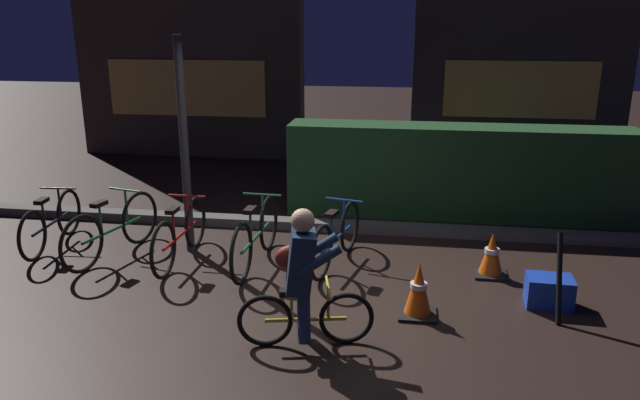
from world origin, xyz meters
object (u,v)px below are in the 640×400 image
at_px(blue_crate, 549,291).
at_px(closed_umbrella, 559,278).
at_px(parked_bike_center_right, 256,236).
at_px(parked_bike_leftmost, 52,222).
at_px(parked_bike_left_mid, 112,229).
at_px(cyclist, 302,277).
at_px(traffic_cone_near, 418,290).
at_px(parked_bike_right_mid, 336,238).
at_px(parked_bike_center_left, 180,234).
at_px(street_post, 184,148).
at_px(traffic_cone_far, 492,255).

height_order(blue_crate, closed_umbrella, closed_umbrella).
bearing_deg(parked_bike_center_right, blue_crate, -97.00).
distance_m(parked_bike_leftmost, parked_bike_left_mid, 0.92).
height_order(cyclist, closed_umbrella, cyclist).
bearing_deg(traffic_cone_near, parked_bike_right_mid, 129.39).
bearing_deg(parked_bike_left_mid, parked_bike_center_right, -76.20).
xyz_separation_m(parked_bike_center_left, blue_crate, (4.02, -0.56, -0.18)).
relative_size(street_post, traffic_cone_far, 5.16).
height_order(street_post, closed_umbrella, street_post).
distance_m(parked_bike_center_right, traffic_cone_near, 2.08).
bearing_deg(parked_bike_center_left, traffic_cone_near, -108.03).
height_order(parked_bike_leftmost, traffic_cone_far, parked_bike_leftmost).
xyz_separation_m(street_post, closed_umbrella, (4.05, -1.15, -0.88)).
distance_m(street_post, parked_bike_right_mid, 2.06).
xyz_separation_m(street_post, parked_bike_right_mid, (1.82, -0.17, -0.95)).
bearing_deg(blue_crate, closed_umbrella, -86.68).
xyz_separation_m(parked_bike_center_right, closed_umbrella, (3.13, -0.82, 0.05)).
bearing_deg(blue_crate, traffic_cone_far, 125.09).
height_order(parked_bike_center_left, closed_umbrella, closed_umbrella).
relative_size(parked_bike_right_mid, traffic_cone_near, 2.84).
bearing_deg(closed_umbrella, parked_bike_right_mid, 66.48).
bearing_deg(parked_bike_center_left, parked_bike_center_right, -87.84).
relative_size(parked_bike_leftmost, parked_bike_center_left, 0.95).
bearing_deg(closed_umbrella, traffic_cone_far, 28.11).
height_order(traffic_cone_far, cyclist, cyclist).
xyz_separation_m(parked_bike_left_mid, traffic_cone_far, (4.38, 0.11, -0.11)).
bearing_deg(blue_crate, parked_bike_center_left, 172.11).
height_order(street_post, parked_bike_center_left, street_post).
distance_m(traffic_cone_far, cyclist, 2.55).
distance_m(blue_crate, closed_umbrella, 0.36).
xyz_separation_m(parked_bike_center_left, parked_bike_right_mid, (1.81, 0.17, -0.01)).
height_order(traffic_cone_near, traffic_cone_far, traffic_cone_near).
distance_m(parked_bike_left_mid, traffic_cone_near, 3.71).
xyz_separation_m(street_post, cyclist, (1.75, -1.98, -0.65)).
xyz_separation_m(parked_bike_leftmost, parked_bike_right_mid, (3.55, -0.04, 0.01)).
xyz_separation_m(parked_bike_center_right, blue_crate, (3.12, -0.57, -0.20)).
bearing_deg(parked_bike_left_mid, cyclist, -108.73).
bearing_deg(closed_umbrella, blue_crate, 3.54).
distance_m(traffic_cone_near, cyclist, 1.26).
height_order(parked_bike_center_right, closed_umbrella, closed_umbrella).
bearing_deg(traffic_cone_far, closed_umbrella, -62.11).
bearing_deg(cyclist, closed_umbrella, 7.65).
xyz_separation_m(traffic_cone_near, traffic_cone_far, (0.81, 1.08, -0.02)).
bearing_deg(parked_bike_center_left, parked_bike_left_mid, 90.02).
height_order(parked_bike_center_left, traffic_cone_far, parked_bike_center_left).
distance_m(parked_bike_left_mid, cyclist, 3.08).
distance_m(parked_bike_center_right, parked_bike_right_mid, 0.92).
xyz_separation_m(parked_bike_leftmost, parked_bike_left_mid, (0.90, -0.20, 0.03)).
bearing_deg(traffic_cone_far, parked_bike_left_mid, -178.63).
distance_m(parked_bike_center_left, blue_crate, 4.06).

